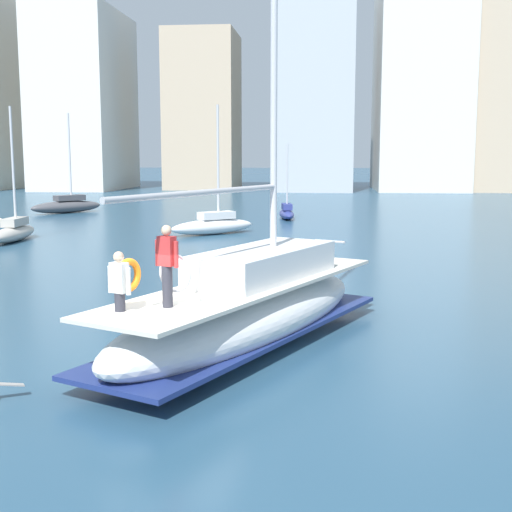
# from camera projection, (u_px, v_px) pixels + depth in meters

# --- Properties ---
(ground_plane) EXTENTS (400.00, 400.00, 0.00)m
(ground_plane) POSITION_uv_depth(u_px,v_px,m) (171.00, 371.00, 14.04)
(ground_plane) COLOR #284C66
(main_sailboat) EXTENTS (6.24, 9.71, 13.42)m
(main_sailboat) POSITION_uv_depth(u_px,v_px,m) (249.00, 307.00, 15.73)
(main_sailboat) COLOR white
(main_sailboat) RESTS_ON ground
(moored_sloop_near) EXTENTS (4.64, 5.17, 7.30)m
(moored_sloop_near) POSITION_uv_depth(u_px,v_px,m) (67.00, 205.00, 51.17)
(moored_sloop_near) COLOR #4C4C51
(moored_sloop_near) RESTS_ON ground
(moored_sloop_far) EXTENTS (1.32, 4.75, 6.70)m
(moored_sloop_far) POSITION_uv_depth(u_px,v_px,m) (14.00, 231.00, 34.69)
(moored_sloop_far) COLOR #B7B2A8
(moored_sloop_far) RESTS_ON ground
(moored_cutter_left) EXTENTS (1.52, 4.05, 4.99)m
(moored_cutter_left) POSITION_uv_depth(u_px,v_px,m) (287.00, 212.00, 46.54)
(moored_cutter_left) COLOR navy
(moored_cutter_left) RESTS_ON ground
(moored_cutter_right) EXTENTS (4.63, 4.28, 6.96)m
(moored_cutter_right) POSITION_uv_depth(u_px,v_px,m) (213.00, 224.00, 37.66)
(moored_cutter_right) COLOR white
(moored_cutter_right) RESTS_ON ground
(waterfront_buildings) EXTENTS (84.68, 19.03, 27.79)m
(waterfront_buildings) POSITION_uv_depth(u_px,v_px,m) (317.00, 89.00, 83.08)
(waterfront_buildings) COLOR beige
(waterfront_buildings) RESTS_ON ground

